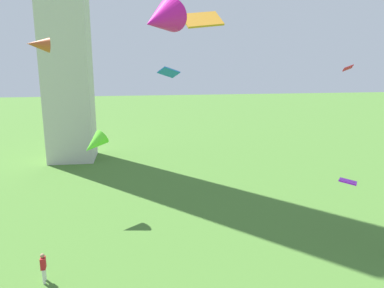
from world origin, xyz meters
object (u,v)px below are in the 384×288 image
kite_flying_4 (94,144)px  kite_flying_5 (202,20)px  kite_flying_3 (38,44)px  kite_flying_1 (348,68)px  kite_flying_6 (160,19)px  kite_flying_8 (348,181)px  person_2 (43,266)px  kite_flying_7 (169,72)px

kite_flying_4 → kite_flying_5: kite_flying_5 is taller
kite_flying_3 → kite_flying_4: size_ratio=0.57×
kite_flying_1 → kite_flying_6: 21.30m
kite_flying_6 → kite_flying_1: bearing=79.3°
kite_flying_5 → kite_flying_8: kite_flying_5 is taller
kite_flying_3 → kite_flying_5: size_ratio=0.74×
kite_flying_5 → kite_flying_8: 14.95m
person_2 → kite_flying_1: size_ratio=1.91×
kite_flying_1 → kite_flying_6: (-15.37, -14.61, 2.04)m
kite_flying_1 → kite_flying_6: kite_flying_6 is taller
kite_flying_1 → kite_flying_7: size_ratio=0.47×
kite_flying_8 → kite_flying_4: bearing=104.8°
kite_flying_7 → person_2: bearing=-153.7°
kite_flying_3 → kite_flying_6: kite_flying_6 is taller
kite_flying_3 → kite_flying_4: 9.29m
person_2 → kite_flying_5: kite_flying_5 is taller
kite_flying_1 → kite_flying_8: (-2.78, -6.01, -7.08)m
kite_flying_3 → kite_flying_7: kite_flying_3 is taller
kite_flying_5 → kite_flying_7: 12.70m
kite_flying_1 → kite_flying_3: kite_flying_3 is taller
kite_flying_5 → kite_flying_8: (10.51, 4.77, -9.50)m
kite_flying_5 → kite_flying_6: (-2.07, -3.83, -0.37)m
person_2 → kite_flying_6: (5.99, -5.56, 11.85)m
kite_flying_5 → kite_flying_6: kite_flying_5 is taller
person_2 → kite_flying_8: (18.57, 3.05, 2.73)m
person_2 → kite_flying_1: (21.35, 9.05, 9.81)m
kite_flying_5 → kite_flying_7: (-0.48, 12.39, -2.73)m
kite_flying_4 → kite_flying_7: size_ratio=1.32×
person_2 → kite_flying_7: (7.57, 10.66, 9.50)m
kite_flying_3 → kite_flying_6: size_ratio=0.62×
kite_flying_1 → kite_flying_4: size_ratio=0.36×
kite_flying_1 → kite_flying_5: bearing=-140.7°
kite_flying_6 → kite_flying_3: bearing=161.4°
kite_flying_5 → kite_flying_8: size_ratio=0.96×
kite_flying_4 → kite_flying_8: bearing=33.4°
kite_flying_8 → kite_flying_3: bearing=124.9°
kite_flying_1 → kite_flying_6: bearing=-136.2°
kite_flying_4 → kite_flying_7: bearing=71.2°
kite_flying_3 → kite_flying_7: size_ratio=0.76×
kite_flying_3 → kite_flying_7: (7.48, 8.01, -1.79)m
kite_flying_1 → kite_flying_8: size_ratio=0.45×
kite_flying_1 → kite_flying_7: bearing=173.6°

